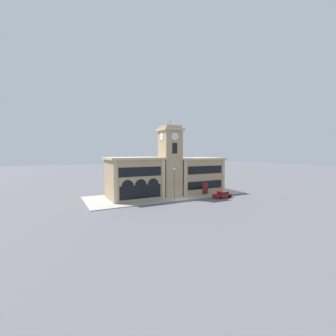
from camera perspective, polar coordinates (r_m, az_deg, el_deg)
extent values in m
plane|color=#56565B|center=(46.02, 3.59, -8.31)|extent=(300.00, 300.00, 0.00)
cube|color=#A39E93|center=(51.59, -0.20, -6.86)|extent=(35.65, 13.07, 0.15)
cube|color=tan|center=(49.46, 0.56, 1.04)|extent=(4.06, 4.06, 14.49)
cube|color=tan|center=(49.62, 0.56, 9.68)|extent=(4.76, 4.76, 0.45)
cube|color=tan|center=(49.67, 0.56, 10.29)|extent=(3.73, 3.73, 0.60)
cylinder|color=#4C4C51|center=(49.78, 0.56, 11.32)|extent=(0.10, 0.10, 1.20)
cylinder|color=silver|center=(47.68, 1.75, 8.06)|extent=(1.61, 0.10, 1.61)
cylinder|color=black|center=(47.62, 1.80, 8.07)|extent=(0.13, 0.04, 0.13)
cylinder|color=silver|center=(48.55, -1.62, 7.99)|extent=(0.10, 1.61, 1.61)
cylinder|color=black|center=(48.52, -1.70, 7.99)|extent=(0.04, 0.13, 0.13)
cube|color=black|center=(47.58, 1.74, 5.05)|extent=(1.14, 0.10, 2.20)
cube|color=tan|center=(48.44, -8.62, -2.73)|extent=(10.75, 7.99, 8.32)
cube|color=tan|center=(48.12, -8.68, 2.45)|extent=(11.45, 8.69, 0.45)
cube|color=tan|center=(43.15, -13.18, -3.64)|extent=(0.70, 0.16, 8.32)
cube|color=tan|center=(46.65, -1.13, -2.95)|extent=(0.70, 0.16, 8.32)
cube|color=black|center=(44.48, -6.95, -0.96)|extent=(8.81, 0.10, 1.83)
cube|color=black|center=(45.00, -6.90, -6.03)|extent=(8.60, 0.10, 2.66)
cylinder|color=black|center=(43.91, -10.20, -4.55)|extent=(2.36, 0.06, 2.36)
cylinder|color=black|center=(44.78, -6.91, -4.35)|extent=(2.36, 0.06, 2.36)
cylinder|color=black|center=(45.79, -3.76, -4.14)|extent=(2.36, 0.06, 2.36)
cube|color=tan|center=(55.60, 6.95, -1.98)|extent=(11.50, 7.99, 8.03)
cube|color=tan|center=(55.31, 6.99, 2.39)|extent=(12.20, 8.69, 0.45)
cube|color=tan|center=(49.28, 4.45, -2.75)|extent=(0.70, 0.16, 8.03)
cube|color=tan|center=(55.74, 13.90, -2.06)|extent=(0.70, 0.16, 8.03)
cube|color=black|center=(52.18, 9.48, -0.46)|extent=(9.43, 0.10, 1.77)
cube|color=maroon|center=(52.69, 9.43, -5.17)|extent=(1.50, 0.12, 2.89)
cube|color=black|center=(52.57, 9.44, -4.23)|extent=(9.43, 0.10, 1.80)
cube|color=maroon|center=(50.08, 13.62, -6.81)|extent=(4.13, 1.78, 0.63)
cube|color=maroon|center=(50.08, 13.78, -6.12)|extent=(2.00, 1.57, 0.55)
cube|color=black|center=(50.08, 13.78, -6.12)|extent=(1.92, 1.61, 0.41)
cylinder|color=black|center=(48.73, 13.10, -7.29)|extent=(0.71, 0.23, 0.71)
cylinder|color=black|center=(49.82, 11.95, -7.02)|extent=(0.71, 0.23, 0.71)
cylinder|color=black|center=(50.43, 15.27, -6.94)|extent=(0.71, 0.23, 0.71)
cylinder|color=black|center=(51.49, 14.11, -6.69)|extent=(0.71, 0.23, 0.71)
cylinder|color=#4C4C51|center=(45.20, 1.64, -4.37)|extent=(0.12, 0.12, 6.15)
sphere|color=silver|center=(44.84, 1.65, -0.26)|extent=(0.36, 0.36, 0.36)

